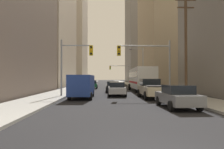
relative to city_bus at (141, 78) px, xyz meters
The scene contains 18 objects.
sidewalk_left 27.61m from the city_bus, 113.88° to the left, with size 3.64×160.00×0.15m, color #9E9E99.
sidewalk_right 25.41m from the city_bus, 83.80° to the left, with size 3.64×160.00×0.15m, color #9E9E99.
city_bus is the anchor object (origin of this frame).
pickup_truck_beige 10.13m from the city_bus, 94.52° to the right, with size 2.20×5.42×1.90m.
cargo_van_blue 12.53m from the city_bus, 127.52° to the right, with size 2.16×5.26×2.26m.
sedan_grey 16.58m from the city_bus, 92.25° to the right, with size 1.95×4.24×1.52m.
sedan_silver 8.51m from the city_bus, 118.99° to the right, with size 1.95×4.23×1.52m.
sedan_black 4.66m from the city_bus, 161.25° to the right, with size 1.95×4.22×1.52m.
sedan_green 10.83m from the city_bus, 135.58° to the left, with size 1.95×4.26×1.52m.
traffic_signal_near_left 12.26m from the city_bus, 134.84° to the right, with size 3.37×0.44×6.00m.
traffic_signal_near_right 8.90m from the city_bus, 96.60° to the right, with size 5.71×0.44×6.00m.
traffic_signal_far_right 26.17m from the city_bus, 92.07° to the left, with size 5.61×0.44×6.00m.
utility_pole_right 10.22m from the city_bus, 70.97° to the right, with size 2.20×0.28×10.80m.
street_lamp_right 7.21m from the city_bus, 79.78° to the left, with size 2.62×0.32×7.50m.
building_left_mid_office 32.46m from the city_bus, 135.83° to the left, with size 14.01×23.86×30.95m, color #B7A893.
building_left_far_tower 73.86m from the city_bus, 110.47° to the left, with size 19.27×26.24×58.09m, color #B7A893.
building_right_mid_block 33.29m from the city_bus, 61.17° to the left, with size 17.13×21.80×33.80m, color tan.
building_right_far_highrise 71.42m from the city_bus, 78.85° to the left, with size 14.45×24.83×52.36m, color gray.
Camera 1 is at (-1.25, -4.71, 1.99)m, focal length 32.00 mm.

